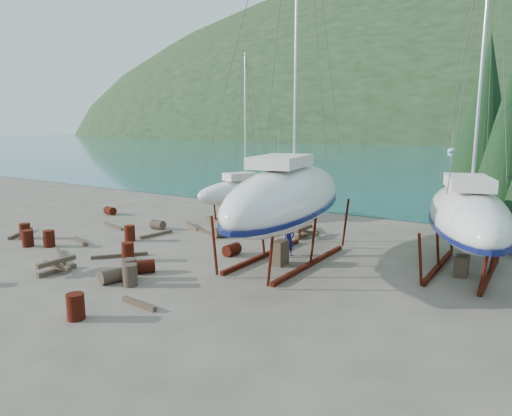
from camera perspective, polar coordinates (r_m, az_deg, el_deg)
The scene contains 41 objects.
ground at distance 22.37m, azimuth -9.58°, elevation -6.29°, with size 600.00×600.00×0.00m, color #565044.
far_house_left at distance 218.81m, azimuth 13.60°, elevation 8.90°, with size 6.60×5.60×5.60m.
far_house_center at distance 208.57m, azimuth 24.08°, elevation 8.28°, with size 6.60×5.60×5.60m.
cypress_near_right at distance 27.72m, azimuth 29.07°, elevation 7.87°, with size 3.60×3.60×10.00m.
cypress_back_left at distance 29.86m, azimuth 26.63°, elevation 9.82°, with size 4.14×4.14×11.50m.
moored_boat_left at distance 88.06m, azimuth 2.81°, elevation 6.23°, with size 2.00×5.00×6.05m.
moored_boat_far at distance 127.80m, azimuth 23.29°, elevation 6.61°, with size 2.00×5.00×6.05m.
large_sailboat_near at distance 20.99m, azimuth 3.92°, elevation 1.47°, with size 5.92×12.76×19.36m.
large_sailboat_far at distance 21.35m, azimuth 24.94°, elevation -0.68°, with size 5.75×10.50×15.96m.
small_sailboat_shore at distance 31.57m, azimuth -1.68°, elevation 2.04°, with size 4.72×7.28×11.15m.
worker at distance 22.43m, azimuth 4.16°, elevation -3.97°, with size 0.59×0.39×1.63m, color navy.
drum_0 at distance 27.05m, azimuth -26.64°, elevation -3.41°, with size 0.58×0.58×0.88m, color #58180F.
drum_1 at distance 19.60m, azimuth -17.62°, elevation -8.11°, with size 0.58×0.58×0.88m, color #2D2823.
drum_2 at distance 34.63m, azimuth -17.78°, elevation -0.33°, with size 0.58×0.58×0.88m, color #58180F.
drum_5 at distance 19.00m, azimuth -15.46°, elevation -8.10°, with size 0.58×0.58×0.88m, color #2D2823.
drum_6 at distance 22.63m, azimuth -3.04°, elevation -5.20°, with size 0.58×0.58×0.88m, color #58180F.
drum_7 at distance 16.41m, azimuth -21.62°, elevation -11.38°, with size 0.58×0.58×0.88m, color #58180F.
drum_8 at distance 29.04m, azimuth -26.91°, elevation -2.58°, with size 0.58×0.58×0.88m, color #58180F.
drum_9 at distance 31.10m, azimuth -1.36°, elevation -0.98°, with size 0.58×0.58×0.88m, color #2D2823.
drum_10 at distance 22.50m, azimuth -15.72°, elevation -5.27°, with size 0.58×0.58×0.88m, color #58180F.
drum_11 at distance 26.30m, azimuth -4.25°, elevation -3.05°, with size 0.58×0.58×0.88m, color #2D2823.
drum_12 at distance 20.51m, azimuth -13.81°, elevation -7.11°, with size 0.58×0.58×0.88m, color #58180F.
drum_13 at distance 26.51m, azimuth -24.46°, elevation -3.51°, with size 0.58×0.58×0.88m, color #58180F.
drum_14 at distance 26.30m, azimuth -15.50°, elevation -3.06°, with size 0.58×0.58×0.88m, color #58180F.
drum_15 at distance 28.92m, azimuth -12.18°, elevation -2.05°, with size 0.58×0.58×0.88m, color #2D2823.
drum_17 at distance 19.77m, azimuth -15.52°, elevation -7.38°, with size 0.58×0.58×0.88m, color #2D2823.
timber_0 at distance 35.08m, azimuth 1.29°, elevation -0.08°, with size 0.14×2.88×0.14m, color brown.
timber_3 at distance 24.23m, azimuth -23.20°, elevation -5.52°, with size 0.15×2.87×0.15m, color brown.
timber_4 at distance 27.25m, azimuth -12.37°, elevation -3.24°, with size 0.17×2.26×0.17m, color brown.
timber_5 at distance 23.30m, azimuth -16.67°, elevation -5.71°, with size 0.16×2.66×0.16m, color brown.
timber_6 at distance 28.15m, azimuth 7.24°, elevation -2.64°, with size 0.19×1.74×0.19m, color brown.
timber_7 at distance 16.99m, azimuth -14.42°, elevation -11.51°, with size 0.17×1.73×0.17m, color brown.
timber_8 at distance 29.07m, azimuth -7.96°, elevation -2.25°, with size 0.19×2.29×0.19m, color brown.
timber_9 at distance 33.42m, azimuth 1.68°, elevation -0.58°, with size 0.15×2.22×0.15m, color brown.
timber_10 at distance 30.90m, azimuth -5.26°, elevation -1.49°, with size 0.16×2.56×0.16m, color brown.
timber_11 at distance 27.43m, azimuth -6.31°, elevation -3.00°, with size 0.15×2.34×0.15m, color brown.
timber_12 at distance 26.84m, azimuth -21.07°, elevation -3.89°, with size 0.17×2.02×0.17m, color brown.
timber_14 at distance 30.20m, azimuth -27.34°, elevation -2.83°, with size 0.18×2.59×0.18m, color brown.
timber_17 at distance 30.22m, azimuth -17.40°, elevation -2.17°, with size 0.16×2.51×0.16m, color brown.
timber_pile_fore at distance 21.74m, azimuth -23.64°, elevation -6.67°, with size 1.80×1.80×0.60m.
timber_pile_aft at distance 26.44m, azimuth 5.99°, elevation -2.99°, with size 1.80×1.80×0.60m.
Camera 1 is at (14.74, -15.63, 6.24)m, focal length 32.00 mm.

